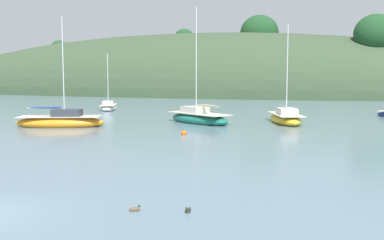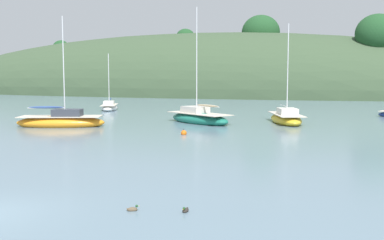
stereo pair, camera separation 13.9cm
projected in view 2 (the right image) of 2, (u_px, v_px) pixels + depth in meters
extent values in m
ellipsoid|color=#384C33|center=(189.00, 95.00, 105.81)|extent=(150.00, 36.00, 28.31)
ellipsoid|color=#1E4723|center=(185.00, 38.00, 105.24)|extent=(4.53, 4.12, 4.12)
ellipsoid|color=#1E4723|center=(261.00, 32.00, 101.23)|extent=(8.54, 7.77, 7.77)
ellipsoid|color=#1E4723|center=(61.00, 48.00, 119.68)|extent=(4.56, 4.14, 4.14)
ellipsoid|color=#1E4723|center=(377.00, 33.00, 85.39)|extent=(8.12, 7.39, 7.39)
ellipsoid|color=gold|center=(286.00, 120.00, 42.47)|extent=(4.77, 7.56, 1.15)
cube|color=beige|center=(286.00, 114.00, 42.42)|extent=(4.39, 6.95, 0.06)
cube|color=silver|center=(287.00, 111.00, 41.82)|extent=(2.28, 2.70, 0.60)
cylinder|color=silver|center=(288.00, 69.00, 41.66)|extent=(0.09, 0.09, 8.35)
cylinder|color=silver|center=(283.00, 106.00, 43.49)|extent=(1.11, 2.84, 0.07)
ellipsoid|color=white|center=(109.00, 108.00, 58.53)|extent=(4.19, 6.12, 0.93)
cube|color=beige|center=(109.00, 105.00, 58.49)|extent=(3.85, 5.63, 0.06)
cube|color=silver|center=(109.00, 103.00, 58.00)|extent=(1.94, 2.23, 0.53)
cylinder|color=silver|center=(109.00, 79.00, 57.88)|extent=(0.09, 0.09, 6.55)
cylinder|color=silver|center=(110.00, 99.00, 59.35)|extent=(1.06, 2.26, 0.07)
ellipsoid|color=#2D4784|center=(110.00, 99.00, 59.34)|extent=(1.14, 2.22, 0.20)
ellipsoid|color=orange|center=(61.00, 123.00, 39.49)|extent=(8.06, 5.20, 1.22)
cube|color=beige|center=(61.00, 116.00, 39.43)|extent=(7.42, 4.78, 0.06)
cube|color=#333842|center=(68.00, 113.00, 39.42)|extent=(2.89, 2.46, 0.63)
cylinder|color=silver|center=(64.00, 67.00, 39.02)|extent=(0.09, 0.09, 8.64)
cylinder|color=silver|center=(46.00, 108.00, 39.32)|extent=(3.02, 1.23, 0.07)
ellipsoid|color=#2D4784|center=(46.00, 107.00, 39.32)|extent=(2.94, 1.31, 0.20)
ellipsoid|color=#196B56|center=(199.00, 119.00, 42.53)|extent=(7.88, 6.36, 1.23)
cube|color=beige|center=(199.00, 113.00, 42.47)|extent=(7.25, 5.85, 0.06)
cube|color=beige|center=(195.00, 110.00, 42.93)|extent=(2.99, 2.76, 0.63)
cylinder|color=silver|center=(197.00, 61.00, 42.29)|extent=(0.09, 0.09, 9.89)
cylinder|color=silver|center=(208.00, 106.00, 41.43)|extent=(2.75, 1.81, 0.07)
ellipsoid|color=tan|center=(208.00, 106.00, 41.43)|extent=(2.71, 1.85, 0.20)
sphere|color=orange|center=(184.00, 133.00, 34.04)|extent=(0.44, 0.44, 0.44)
cylinder|color=black|center=(184.00, 130.00, 34.01)|extent=(0.04, 0.04, 0.10)
ellipsoid|color=#2D2823|center=(186.00, 210.00, 14.75)|extent=(0.18, 0.34, 0.16)
sphere|color=#1E4723|center=(184.00, 208.00, 14.60)|extent=(0.09, 0.09, 0.09)
cone|color=gold|center=(183.00, 209.00, 14.54)|extent=(0.04, 0.05, 0.04)
cone|color=#2D2823|center=(187.00, 208.00, 14.89)|extent=(0.07, 0.08, 0.08)
ellipsoid|color=brown|center=(132.00, 210.00, 14.85)|extent=(0.38, 0.32, 0.16)
sphere|color=#1E4723|center=(137.00, 206.00, 14.86)|extent=(0.09, 0.09, 0.09)
cone|color=gold|center=(139.00, 206.00, 14.87)|extent=(0.06, 0.05, 0.04)
cone|color=brown|center=(128.00, 209.00, 14.82)|extent=(0.10, 0.10, 0.08)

